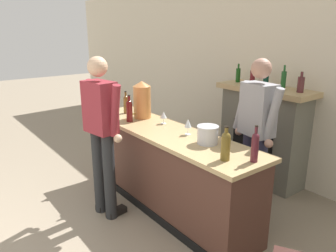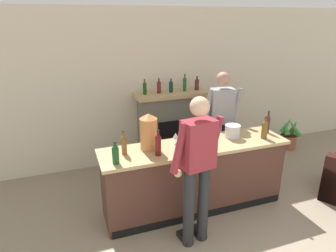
{
  "view_description": "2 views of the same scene",
  "coord_description": "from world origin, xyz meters",
  "views": [
    {
      "loc": [
        2.62,
        0.62,
        2.08
      ],
      "look_at": [
        -0.41,
        2.95,
        0.93
      ],
      "focal_mm": 35.0,
      "sensor_mm": 36.0,
      "label": 1
    },
    {
      "loc": [
        -1.79,
        -0.57,
        2.55
      ],
      "look_at": [
        -0.4,
        3.29,
        1.07
      ],
      "focal_mm": 32.0,
      "sensor_mm": 36.0,
      "label": 2
    }
  ],
  "objects": [
    {
      "name": "copper_dispenser",
      "position": [
        -0.82,
        2.85,
        1.2
      ],
      "size": [
        0.23,
        0.26,
        0.48
      ],
      "color": "#CA8145",
      "rests_on": "bar_counter"
    },
    {
      "name": "wine_bottle_port_short",
      "position": [
        0.98,
        2.82,
        1.11
      ],
      "size": [
        0.07,
        0.07,
        0.33
      ],
      "color": "#501C26",
      "rests_on": "bar_counter"
    },
    {
      "name": "wine_glass_back_row",
      "position": [
        -0.43,
        2.9,
        1.07
      ],
      "size": [
        0.08,
        0.08,
        0.15
      ],
      "color": "silver",
      "rests_on": "bar_counter"
    },
    {
      "name": "fireplace_stone",
      "position": [
        0.02,
        4.27,
        0.68
      ],
      "size": [
        1.32,
        0.52,
        1.64
      ],
      "color": "slate",
      "rests_on": "ground_plane"
    },
    {
      "name": "wine_bottle_rose_blush",
      "position": [
        -1.3,
        2.58,
        1.09
      ],
      "size": [
        0.08,
        0.08,
        0.27
      ],
      "color": "#164C20",
      "rests_on": "bar_counter"
    },
    {
      "name": "person_customer",
      "position": [
        -0.48,
        2.11,
        1.0
      ],
      "size": [
        0.65,
        0.35,
        1.81
      ],
      "color": "#262729",
      "rests_on": "ground_plane"
    },
    {
      "name": "wine_bottle_riesling_slim",
      "position": [
        -1.15,
        2.8,
        1.1
      ],
      "size": [
        0.07,
        0.07,
        0.3
      ],
      "color": "brown",
      "rests_on": "bar_counter"
    },
    {
      "name": "bar_counter",
      "position": [
        -0.2,
        2.76,
        0.48
      ],
      "size": [
        2.57,
        0.66,
        0.96
      ],
      "color": "#4D2E24",
      "rests_on": "ground_plane"
    },
    {
      "name": "wall_back_panel",
      "position": [
        0.0,
        4.53,
        1.38
      ],
      "size": [
        12.0,
        0.07,
        2.75
      ],
      "color": "beige",
      "rests_on": "ground_plane"
    },
    {
      "name": "ice_bucket_steel",
      "position": [
        0.4,
        2.83,
        1.06
      ],
      "size": [
        0.22,
        0.22,
        0.18
      ],
      "color": "silver",
      "rests_on": "bar_counter"
    },
    {
      "name": "person_bartender",
      "position": [
        0.54,
        3.41,
        0.99
      ],
      "size": [
        0.65,
        0.35,
        1.79
      ],
      "color": "#2E2E48",
      "rests_on": "ground_plane"
    },
    {
      "name": "wine_bottle_merlot_tall",
      "position": [
        -0.77,
        2.63,
        1.11
      ],
      "size": [
        0.08,
        0.08,
        0.33
      ],
      "color": "#5F1616",
      "rests_on": "bar_counter"
    },
    {
      "name": "wine_bottle_cabernet_heavy",
      "position": [
        0.81,
        2.65,
        1.11
      ],
      "size": [
        0.08,
        0.08,
        0.31
      ],
      "color": "brown",
      "rests_on": "bar_counter"
    },
    {
      "name": "wine_glass_mid_counter",
      "position": [
        0.07,
        2.86,
        1.09
      ],
      "size": [
        0.08,
        0.08,
        0.18
      ],
      "color": "silver",
      "rests_on": "bar_counter"
    }
  ]
}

